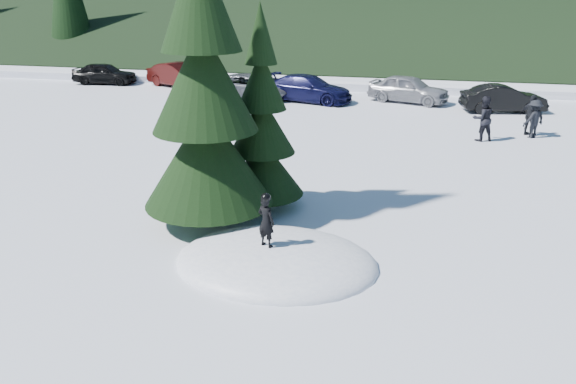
% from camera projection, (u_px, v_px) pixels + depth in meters
% --- Properties ---
extents(ground, '(200.00, 200.00, 0.00)m').
position_uv_depth(ground, '(276.00, 263.00, 12.23)').
color(ground, white).
rests_on(ground, ground).
extents(snow_mound, '(4.48, 3.52, 0.96)m').
position_uv_depth(snow_mound, '(276.00, 263.00, 12.23)').
color(snow_mound, white).
rests_on(snow_mound, ground).
extents(spruce_tall, '(3.20, 3.20, 8.60)m').
position_uv_depth(spruce_tall, '(204.00, 93.00, 13.22)').
color(spruce_tall, black).
rests_on(spruce_tall, ground).
extents(spruce_short, '(2.20, 2.20, 5.37)m').
position_uv_depth(spruce_short, '(262.00, 132.00, 14.70)').
color(spruce_short, black).
rests_on(spruce_short, ground).
extents(child_skier, '(0.48, 0.41, 1.12)m').
position_uv_depth(child_skier, '(266.00, 221.00, 11.76)').
color(child_skier, black).
rests_on(child_skier, snow_mound).
extents(adult_0, '(1.03, 0.93, 1.75)m').
position_uv_depth(adult_0, '(483.00, 119.00, 21.82)').
color(adult_0, black).
rests_on(adult_0, ground).
extents(adult_1, '(0.98, 0.96, 1.66)m').
position_uv_depth(adult_1, '(531.00, 116.00, 22.59)').
color(adult_1, black).
rests_on(adult_1, ground).
extents(adult_2, '(1.12, 1.05, 1.52)m').
position_uv_depth(adult_2, '(534.00, 119.00, 22.30)').
color(adult_2, black).
rests_on(adult_2, ground).
extents(car_0, '(4.03, 1.90, 1.33)m').
position_uv_depth(car_0, '(104.00, 73.00, 35.02)').
color(car_0, black).
rests_on(car_0, ground).
extents(car_1, '(4.59, 3.12, 1.43)m').
position_uv_depth(car_1, '(179.00, 75.00, 33.98)').
color(car_1, black).
rests_on(car_1, ground).
extents(car_2, '(4.86, 2.54, 1.31)m').
position_uv_depth(car_2, '(251.00, 86.00, 30.40)').
color(car_2, '#505158').
rests_on(car_2, ground).
extents(car_3, '(5.08, 3.04, 1.38)m').
position_uv_depth(car_3, '(308.00, 88.00, 29.57)').
color(car_3, '#0E0F34').
rests_on(car_3, ground).
extents(car_4, '(4.50, 2.93, 1.43)m').
position_uv_depth(car_4, '(409.00, 89.00, 29.32)').
color(car_4, gray).
rests_on(car_4, ground).
extents(car_5, '(4.13, 2.18, 1.30)m').
position_uv_depth(car_5, '(503.00, 99.00, 27.04)').
color(car_5, black).
rests_on(car_5, ground).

